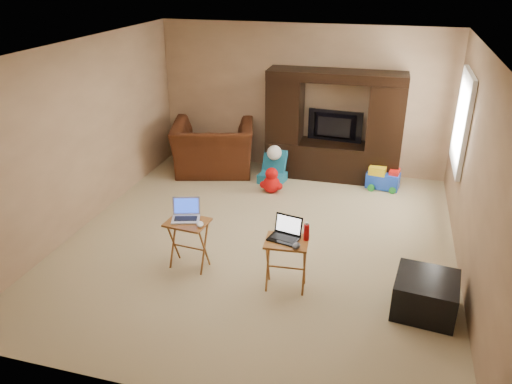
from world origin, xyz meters
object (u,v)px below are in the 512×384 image
(laptop_left, at_px, (185,211))
(plush_toy, at_px, (272,180))
(recliner, at_px, (214,148))
(child_rocker, at_px, (272,167))
(television, at_px, (334,127))
(tray_table_left, at_px, (189,244))
(entertainment_center, at_px, (334,126))
(ottoman, at_px, (425,295))
(tray_table_right, at_px, (286,265))
(push_toy, at_px, (383,177))
(water_bottle, at_px, (306,232))
(mouse_right, at_px, (296,246))
(laptop_right, at_px, (284,230))
(mouse_left, at_px, (200,224))

(laptop_left, bearing_deg, plush_toy, 61.74)
(recliner, distance_m, child_rocker, 1.13)
(television, xyz_separation_m, laptop_left, (-1.30, -3.31, -0.13))
(tray_table_left, bearing_deg, entertainment_center, 74.48)
(ottoman, bearing_deg, tray_table_right, 179.32)
(child_rocker, distance_m, plush_toy, 0.43)
(child_rocker, distance_m, tray_table_right, 3.03)
(laptop_left, bearing_deg, ottoman, -20.26)
(entertainment_center, height_order, ottoman, entertainment_center)
(plush_toy, distance_m, push_toy, 1.83)
(plush_toy, bearing_deg, recliner, 153.58)
(television, relative_size, recliner, 0.68)
(water_bottle, bearing_deg, mouse_right, -109.29)
(television, relative_size, plush_toy, 2.16)
(tray_table_right, xyz_separation_m, laptop_left, (-1.25, 0.14, 0.43))
(recliner, height_order, push_toy, recliner)
(recliner, bearing_deg, child_rocker, 155.15)
(laptop_left, bearing_deg, water_bottle, -19.41)
(ottoman, relative_size, water_bottle, 3.34)
(recliner, distance_m, water_bottle, 3.71)
(mouse_right, bearing_deg, child_rocker, 108.34)
(laptop_right, bearing_deg, plush_toy, 118.69)
(plush_toy, relative_size, laptop_left, 1.32)
(recliner, relative_size, mouse_left, 10.82)
(entertainment_center, distance_m, tray_table_right, 3.45)
(mouse_right, height_order, water_bottle, water_bottle)
(ottoman, xyz_separation_m, tray_table_right, (-1.51, 0.02, 0.10))
(ottoman, height_order, laptop_right, laptop_right)
(mouse_left, bearing_deg, mouse_right, -8.00)
(entertainment_center, height_order, tray_table_left, entertainment_center)
(tray_table_left, bearing_deg, water_bottle, 4.28)
(laptop_right, relative_size, mouse_left, 2.55)
(plush_toy, distance_m, tray_table_right, 2.61)
(child_rocker, xyz_separation_m, ottoman, (2.38, -2.92, -0.07))
(tray_table_left, xyz_separation_m, tray_table_right, (1.22, -0.11, -0.00))
(recliner, relative_size, child_rocker, 2.54)
(entertainment_center, height_order, child_rocker, entertainment_center)
(recliner, bearing_deg, laptop_right, 106.63)
(plush_toy, distance_m, water_bottle, 2.64)
(ottoman, height_order, tray_table_right, tray_table_right)
(tray_table_left, bearing_deg, tray_table_right, 0.32)
(entertainment_center, xyz_separation_m, television, (-0.00, 0.06, -0.04))
(television, bearing_deg, recliner, 15.01)
(water_bottle, bearing_deg, laptop_right, -165.96)
(child_rocker, bearing_deg, mouse_left, -82.61)
(mouse_right, bearing_deg, ottoman, 4.23)
(television, bearing_deg, tray_table_right, 93.65)
(entertainment_center, height_order, plush_toy, entertainment_center)
(plush_toy, relative_size, water_bottle, 2.27)
(tray_table_right, xyz_separation_m, water_bottle, (0.20, 0.08, 0.40))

